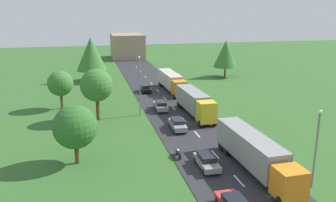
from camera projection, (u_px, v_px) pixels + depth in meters
name	position (u px, v px, depth m)	size (l,w,h in m)	color
road	(197.00, 135.00, 45.58)	(10.00, 140.00, 0.06)	#2B2B30
lane_marking_centre	(206.00, 145.00, 42.28)	(0.16, 120.88, 0.01)	white
truck_lead	(254.00, 152.00, 34.93)	(2.82, 14.02, 3.64)	orange
truck_second	(195.00, 102.00, 53.34)	(2.77, 12.13, 3.66)	yellow
truck_third	(171.00, 81.00, 68.90)	(2.83, 13.08, 3.52)	orange
car_second	(207.00, 161.00, 36.05)	(1.80, 4.37, 1.44)	gray
car_third	(178.00, 124.00, 47.35)	(1.84, 4.52, 1.46)	#8C939E
car_fourth	(161.00, 105.00, 56.20)	(1.96, 4.59, 1.56)	gray
car_fifth	(146.00, 88.00, 68.40)	(1.75, 3.96, 1.44)	black
motorcycle_courier	(178.00, 153.00, 38.66)	(0.28, 1.94, 0.91)	black
lamppost_lead	(316.00, 145.00, 31.21)	(0.36, 0.36, 7.54)	slate
lamppost_second	(140.00, 83.00, 52.64)	(0.36, 0.36, 9.23)	slate
tree_oak	(60.00, 83.00, 56.42)	(4.15, 4.15, 6.35)	#513823
tree_birch	(226.00, 54.00, 82.42)	(5.78, 5.78, 8.75)	#513823
tree_maple	(97.00, 85.00, 50.40)	(4.78, 4.78, 7.67)	#513823
tree_pine	(75.00, 127.00, 36.35)	(4.67, 4.67, 6.45)	#513823
tree_elm	(91.00, 54.00, 77.30)	(6.70, 6.70, 9.87)	#513823
distant_building	(127.00, 46.00, 113.97)	(10.05, 13.36, 7.79)	#9E846B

